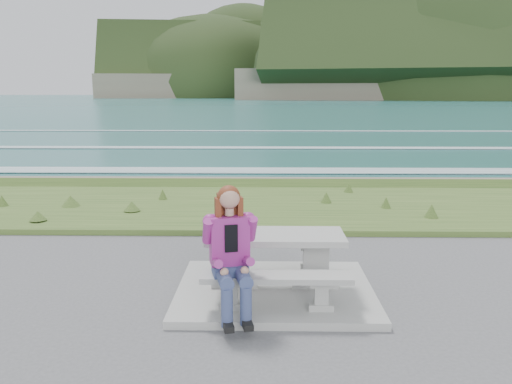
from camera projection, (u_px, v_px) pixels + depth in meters
concrete_slab at (275, 291)px, 6.69m from camera, size 2.60×2.10×0.10m
picnic_table at (275, 246)px, 6.56m from camera, size 1.80×0.75×0.75m
bench_landward at (276, 282)px, 5.92m from camera, size 1.80×0.35×0.45m
bench_seaward at (274, 247)px, 7.30m from camera, size 1.80×0.35×0.45m
grass_verge at (271, 209)px, 11.60m from camera, size 160.00×4.50×0.22m
shore_drop at (270, 186)px, 14.44m from camera, size 160.00×0.80×2.20m
ocean at (267, 163)px, 31.64m from camera, size 1600.00×1600.00×0.09m
headland_range at (507, 83)px, 391.96m from camera, size 729.83×363.95×178.61m
seated_woman at (232, 269)px, 5.75m from camera, size 0.60×0.85×1.52m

